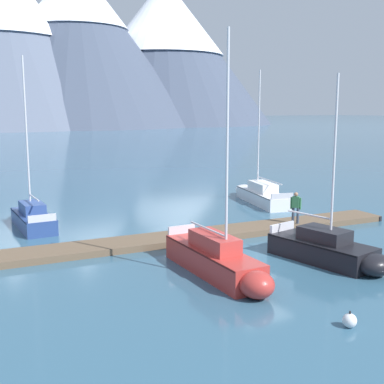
{
  "coord_description": "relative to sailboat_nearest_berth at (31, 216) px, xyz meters",
  "views": [
    {
      "loc": [
        -12.42,
        -17.04,
        6.39
      ],
      "look_at": [
        0.0,
        6.0,
        2.0
      ],
      "focal_mm": 46.75,
      "sensor_mm": 36.0,
      "label": 1
    }
  ],
  "objects": [
    {
      "name": "ground_plane",
      "position": [
        7.49,
        -10.6,
        -0.56
      ],
      "size": [
        700.0,
        700.0,
        0.0
      ],
      "primitive_type": "plane",
      "color": "#335B75"
    },
    {
      "name": "mountain_rear_spur",
      "position": [
        46.59,
        154.62,
        29.63
      ],
      "size": [
        85.68,
        85.68,
        58.0
      ],
      "color": "#424C60",
      "rests_on": "ground"
    },
    {
      "name": "mountain_north_horn",
      "position": [
        85.01,
        162.52,
        30.24
      ],
      "size": [
        87.32,
        87.32,
        57.87
      ],
      "color": "#424C60",
      "rests_on": "ground"
    },
    {
      "name": "dock",
      "position": [
        7.49,
        -6.6,
        -0.42
      ],
      "size": [
        21.06,
        3.21,
        0.3
      ],
      "color": "brown",
      "rests_on": "ground"
    },
    {
      "name": "sailboat_nearest_berth",
      "position": [
        0.0,
        0.0,
        0.0
      ],
      "size": [
        1.62,
        5.73,
        9.12
      ],
      "color": "navy",
      "rests_on": "ground"
    },
    {
      "name": "sailboat_second_berth",
      "position": [
        4.71,
        -11.85,
        0.09
      ],
      "size": [
        1.51,
        6.44,
        9.18
      ],
      "color": "#B2332D",
      "rests_on": "ground"
    },
    {
      "name": "sailboat_mid_dock_port",
      "position": [
        9.65,
        -12.64,
        0.02
      ],
      "size": [
        2.58,
        5.57,
        7.76
      ],
      "color": "black",
      "rests_on": "ground"
    },
    {
      "name": "sailboat_mid_dock_starboard",
      "position": [
        15.26,
        -0.06,
        0.01
      ],
      "size": [
        3.13,
        7.47,
        8.95
      ],
      "color": "white",
      "rests_on": "ground"
    },
    {
      "name": "person_on_dock",
      "position": [
        12.36,
        -7.25,
        0.7
      ],
      "size": [
        0.4,
        0.49,
        1.69
      ],
      "color": "#384256",
      "rests_on": "dock"
    },
    {
      "name": "mooring_buoy_channel_marker",
      "position": [
        5.76,
        -17.62,
        -0.35
      ],
      "size": [
        0.43,
        0.43,
        0.51
      ],
      "color": "white",
      "rests_on": "ground"
    }
  ]
}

